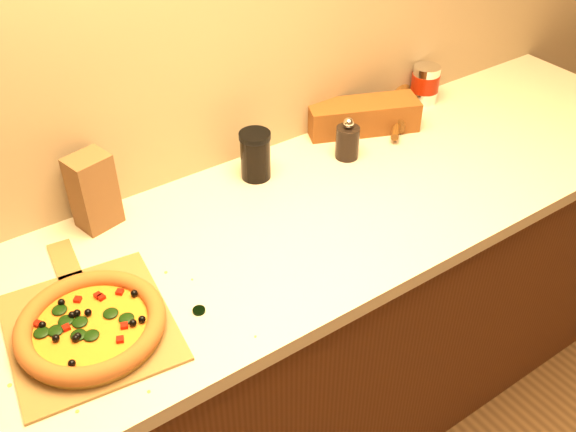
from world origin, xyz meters
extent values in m
plane|color=#9E8460|center=(0.00, 1.75, 1.35)|extent=(4.00, 0.00, 4.00)
cube|color=#4C2610|center=(0.00, 1.43, 0.43)|extent=(2.80, 0.65, 0.86)
cube|color=beige|center=(0.00, 1.43, 0.88)|extent=(2.84, 0.68, 0.04)
cube|color=brown|center=(-0.48, 1.36, 0.90)|extent=(0.37, 0.40, 0.01)
cube|color=brown|center=(-0.45, 1.59, 0.90)|extent=(0.07, 0.15, 0.01)
cylinder|color=#A87B2A|center=(-0.48, 1.34, 0.91)|extent=(0.29, 0.29, 0.01)
cylinder|color=#F8A829|center=(-0.48, 1.34, 0.93)|extent=(0.24, 0.24, 0.01)
torus|color=brown|center=(-0.48, 1.34, 0.93)|extent=(0.31, 0.31, 0.04)
ellipsoid|color=black|center=(-0.43, 1.36, 0.93)|extent=(0.03, 0.03, 0.01)
sphere|color=black|center=(-0.51, 1.32, 0.94)|extent=(0.02, 0.02, 0.02)
cube|color=#970E05|center=(-0.46, 1.29, 0.93)|extent=(0.02, 0.02, 0.01)
cylinder|color=black|center=(-0.27, 1.27, 0.90)|extent=(0.04, 0.04, 0.01)
cylinder|color=black|center=(0.39, 1.58, 0.95)|extent=(0.07, 0.07, 0.10)
sphere|color=silver|center=(0.39, 1.58, 1.01)|extent=(0.03, 0.03, 0.03)
cylinder|color=#542E0E|center=(0.69, 1.68, 0.93)|extent=(0.24, 0.23, 0.05)
cylinder|color=#542E0E|center=(0.81, 1.80, 0.93)|extent=(0.06, 0.06, 0.02)
cylinder|color=#542E0E|center=(0.57, 1.57, 0.93)|extent=(0.06, 0.06, 0.02)
cylinder|color=silver|center=(0.82, 1.70, 0.96)|extent=(0.09, 0.09, 0.12)
cylinder|color=#911705|center=(0.82, 1.70, 0.97)|extent=(0.09, 0.09, 0.06)
cube|color=brown|center=(0.53, 1.67, 0.95)|extent=(0.36, 0.23, 0.09)
cube|color=brown|center=(-0.33, 1.69, 1.00)|extent=(0.11, 0.10, 0.20)
cylinder|color=black|center=(0.12, 1.64, 0.96)|extent=(0.08, 0.08, 0.12)
cylinder|color=black|center=(0.12, 1.64, 1.03)|extent=(0.09, 0.09, 0.02)
camera|label=1|loc=(-0.66, 0.36, 1.92)|focal=40.00mm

